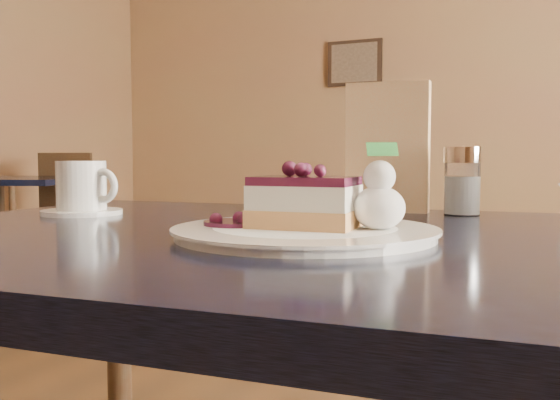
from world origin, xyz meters
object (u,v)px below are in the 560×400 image
at_px(cheesecake_slice, 305,203).
at_px(bg_table_far_left, 9,273).
at_px(coffee_set, 83,191).
at_px(dessert_plate, 305,233).
at_px(main_table, 317,295).

xyz_separation_m(cheesecake_slice, bg_table_far_left, (-3.20, 2.36, -0.75)).
relative_size(cheesecake_slice, coffee_set, 0.91).
bearing_deg(coffee_set, dessert_plate, -14.78).
bearing_deg(main_table, dessert_plate, -90.00).
bearing_deg(coffee_set, main_table, -8.67).
distance_m(coffee_set, bg_table_far_left, 3.61).
xyz_separation_m(dessert_plate, coffee_set, (-0.45, 0.12, 0.03)).
bearing_deg(cheesecake_slice, main_table, 90.00).
bearing_deg(cheesecake_slice, bg_table_far_left, 139.32).
distance_m(dessert_plate, coffee_set, 0.47).
xyz_separation_m(dessert_plate, bg_table_far_left, (-3.20, 2.36, -0.71)).
height_order(main_table, coffee_set, coffee_set).
height_order(cheesecake_slice, coffee_set, coffee_set).
distance_m(cheesecake_slice, bg_table_far_left, 4.04).
bearing_deg(cheesecake_slice, coffee_set, 160.94).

